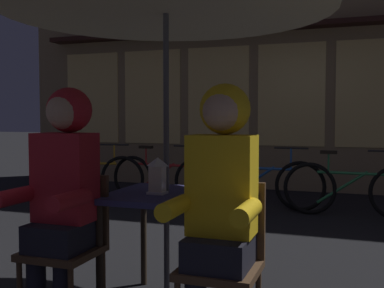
% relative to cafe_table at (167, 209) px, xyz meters
% --- Properties ---
extents(cafe_table, '(0.72, 0.72, 0.74)m').
position_rel_cafe_table_xyz_m(cafe_table, '(0.00, 0.00, 0.00)').
color(cafe_table, navy).
rests_on(cafe_table, ground_plane).
extents(lantern, '(0.11, 0.11, 0.23)m').
position_rel_cafe_table_xyz_m(lantern, '(-0.04, -0.05, 0.22)').
color(lantern, white).
rests_on(lantern, cafe_table).
extents(chair_left, '(0.40, 0.40, 0.87)m').
position_rel_cafe_table_xyz_m(chair_left, '(-0.48, -0.37, -0.15)').
color(chair_left, '#513823').
rests_on(chair_left, ground_plane).
extents(chair_right, '(0.40, 0.40, 0.87)m').
position_rel_cafe_table_xyz_m(chair_right, '(0.48, -0.37, -0.15)').
color(chair_right, '#513823').
rests_on(chair_right, ground_plane).
extents(person_left_hooded, '(0.45, 0.56, 1.40)m').
position_rel_cafe_table_xyz_m(person_left_hooded, '(-0.48, -0.43, 0.21)').
color(person_left_hooded, black).
rests_on(person_left_hooded, ground_plane).
extents(person_right_hooded, '(0.45, 0.56, 1.40)m').
position_rel_cafe_table_xyz_m(person_right_hooded, '(0.48, -0.43, 0.21)').
color(person_right_hooded, black).
rests_on(person_right_hooded, ground_plane).
extents(shopfront_building, '(10.00, 0.93, 6.20)m').
position_rel_cafe_table_xyz_m(shopfront_building, '(0.13, 5.39, 2.45)').
color(shopfront_building, '#937A56').
rests_on(shopfront_building, ground_plane).
extents(bicycle_nearest, '(1.66, 0.37, 0.84)m').
position_rel_cafe_table_xyz_m(bicycle_nearest, '(-2.59, 3.24, -0.29)').
color(bicycle_nearest, black).
rests_on(bicycle_nearest, ground_plane).
extents(bicycle_second, '(1.68, 0.19, 0.84)m').
position_rel_cafe_table_xyz_m(bicycle_second, '(-1.45, 3.37, -0.29)').
color(bicycle_second, black).
rests_on(bicycle_second, ground_plane).
extents(bicycle_third, '(1.68, 0.08, 0.84)m').
position_rel_cafe_table_xyz_m(bicycle_third, '(-0.04, 3.40, -0.29)').
color(bicycle_third, black).
rests_on(bicycle_third, ground_plane).
extents(bicycle_fourth, '(1.68, 0.12, 0.84)m').
position_rel_cafe_table_xyz_m(bicycle_fourth, '(1.11, 3.22, -0.29)').
color(bicycle_fourth, black).
rests_on(bicycle_fourth, ground_plane).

